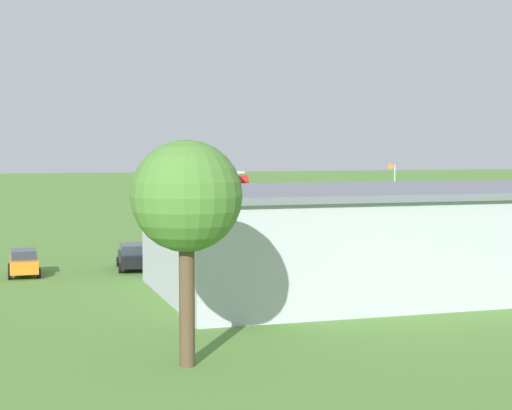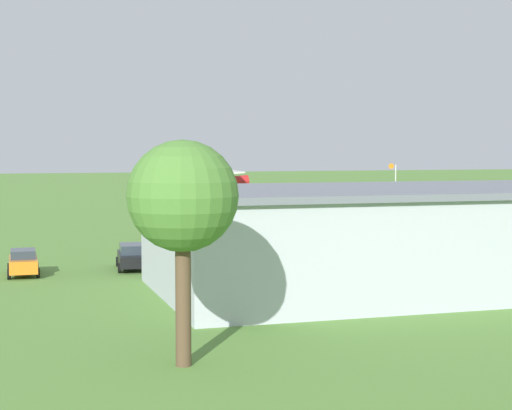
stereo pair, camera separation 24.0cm
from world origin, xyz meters
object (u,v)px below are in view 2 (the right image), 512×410
at_px(hangar, 397,238).
at_px(biplane, 219,183).
at_px(person_beside_truck, 202,249).
at_px(person_near_hangar_door, 360,240).
at_px(car_orange, 23,262).
at_px(person_by_parked_cars, 194,249).
at_px(person_watching_takeoff, 425,242).
at_px(tree_behind_hangar_right, 183,198).
at_px(person_walking_on_apron, 455,240).
at_px(car_black, 131,256).
at_px(windsock, 391,170).

xyz_separation_m(hangar, biplane, (1.71, -31.85, 1.88)).
bearing_deg(person_beside_truck, person_near_hangar_door, -166.42).
distance_m(car_orange, person_by_parked_cars, 12.47).
relative_size(biplane, person_watching_takeoff, 5.38).
relative_size(person_watching_takeoff, person_by_parked_cars, 1.09).
bearing_deg(person_watching_takeoff, person_by_parked_cars, -5.12).
distance_m(hangar, biplane, 31.95).
bearing_deg(person_watching_takeoff, car_orange, 4.57).
distance_m(person_watching_takeoff, tree_behind_hangar_right, 36.63).
bearing_deg(person_walking_on_apron, biplane, -50.22).
height_order(car_orange, person_beside_truck, person_beside_truck).
relative_size(car_orange, person_beside_truck, 2.25).
bearing_deg(biplane, person_walking_on_apron, 129.78).
distance_m(hangar, tree_behind_hangar_right, 20.17).
distance_m(car_black, person_near_hangar_door, 19.37).
bearing_deg(person_watching_takeoff, car_black, 4.10).
height_order(biplane, tree_behind_hangar_right, tree_behind_hangar_right).
height_order(hangar, biplane, biplane).
height_order(car_orange, person_watching_takeoff, person_watching_takeoff).
distance_m(person_watching_takeoff, person_walking_on_apron, 3.27).
height_order(car_orange, windsock, windsock).
relative_size(hangar, biplane, 2.93).
height_order(person_watching_takeoff, person_by_parked_cars, person_watching_takeoff).
distance_m(car_orange, windsock, 52.33).
relative_size(hangar, tree_behind_hangar_right, 3.35).
relative_size(car_black, person_beside_truck, 2.67).
height_order(person_beside_truck, person_walking_on_apron, person_beside_truck).
bearing_deg(person_by_parked_cars, windsock, -136.81).
xyz_separation_m(car_black, windsock, (-34.53, -30.93, 4.64)).
bearing_deg(hangar, windsock, -116.57).
xyz_separation_m(person_beside_truck, person_walking_on_apron, (-20.39, -0.75, -0.06)).
bearing_deg(hangar, person_by_parked_cars, -62.26).
xyz_separation_m(person_beside_truck, tree_behind_hangar_right, (7.44, 26.76, 5.19)).
height_order(person_beside_truck, person_by_parked_cars, person_beside_truck).
height_order(person_beside_truck, tree_behind_hangar_right, tree_behind_hangar_right).
bearing_deg(car_orange, person_beside_truck, -168.05).
xyz_separation_m(biplane, car_orange, (18.18, 20.48, -3.91)).
relative_size(car_black, person_watching_takeoff, 2.73).
distance_m(hangar, person_by_parked_cars, 17.39).
xyz_separation_m(person_near_hangar_door, person_by_parked_cars, (13.71, 1.90, 0.02)).
height_order(biplane, car_black, biplane).
bearing_deg(person_near_hangar_door, hangar, 71.73).
bearing_deg(windsock, person_near_hangar_door, 58.49).
xyz_separation_m(person_watching_takeoff, tree_behind_hangar_right, (24.70, 26.55, 5.22)).
bearing_deg(person_near_hangar_door, windsock, -121.51).
xyz_separation_m(car_orange, person_watching_takeoff, (-29.35, -2.35, 0.02)).
xyz_separation_m(car_black, person_walking_on_apron, (-25.61, -2.57, -0.02)).
bearing_deg(tree_behind_hangar_right, biplane, -106.84).
bearing_deg(car_orange, person_walking_on_apron, -174.19).
bearing_deg(hangar, car_orange, -29.76).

